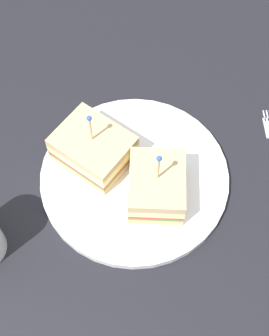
{
  "coord_description": "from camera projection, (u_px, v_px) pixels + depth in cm",
  "views": [
    {
      "loc": [
        -23.26,
        22.49,
        61.38
      ],
      "look_at": [
        0.0,
        0.0,
        3.23
      ],
      "focal_mm": 52.47,
      "sensor_mm": 36.0,
      "label": 1
    }
  ],
  "objects": [
    {
      "name": "ground_plane",
      "position": [
        134.0,
        182.0,
        0.7
      ],
      "size": [
        101.51,
        101.51,
        2.0
      ],
      "primitive_type": "cube",
      "color": "black"
    },
    {
      "name": "sandwich_half_back",
      "position": [
        93.0,
        148.0,
        0.68
      ],
      "size": [
        11.04,
        9.41,
        9.95
      ],
      "color": "tan",
      "rests_on": "plate"
    },
    {
      "name": "sandwich_half_front",
      "position": [
        156.0,
        187.0,
        0.65
      ],
      "size": [
        11.38,
        11.44,
        10.14
      ],
      "color": "tan",
      "rests_on": "plate"
    },
    {
      "name": "plate",
      "position": [
        134.0,
        177.0,
        0.69
      ],
      "size": [
        26.31,
        26.31,
        1.23
      ],
      "primitive_type": "cylinder",
      "color": "white",
      "rests_on": "ground_plane"
    }
  ]
}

